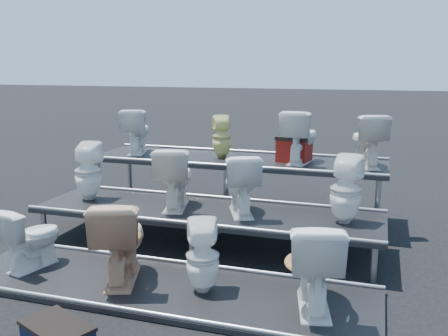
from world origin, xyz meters
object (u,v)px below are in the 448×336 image
(red_crate, at_px, (294,151))
(toilet_3, at_px, (314,263))
(toilet_7, at_px, (346,190))
(toilet_2, at_px, (203,256))
(toilet_1, at_px, (120,239))
(toilet_11, at_px, (367,140))
(toilet_0, at_px, (31,237))
(toilet_9, at_px, (222,137))
(toilet_6, at_px, (241,184))
(toilet_4, at_px, (88,171))
(toilet_10, at_px, (301,136))
(toilet_5, at_px, (175,177))
(toilet_8, at_px, (136,131))

(red_crate, bearing_deg, toilet_3, -66.61)
(toilet_7, bearing_deg, toilet_2, 55.84)
(toilet_1, xyz_separation_m, toilet_11, (2.24, 2.60, 0.72))
(toilet_0, distance_m, toilet_9, 3.00)
(toilet_1, distance_m, toilet_3, 1.92)
(toilet_0, xyz_separation_m, toilet_6, (1.94, 1.30, 0.43))
(toilet_1, relative_size, toilet_9, 1.39)
(toilet_4, height_order, toilet_10, toilet_10)
(toilet_9, distance_m, toilet_10, 1.14)
(toilet_6, height_order, toilet_9, toilet_9)
(toilet_4, bearing_deg, toilet_5, 168.54)
(toilet_6, bearing_deg, toilet_1, 32.67)
(toilet_2, distance_m, toilet_3, 1.05)
(toilet_6, height_order, toilet_8, toilet_8)
(toilet_3, relative_size, toilet_7, 1.09)
(toilet_2, bearing_deg, toilet_10, -121.36)
(toilet_1, bearing_deg, toilet_8, -85.30)
(toilet_4, relative_size, red_crate, 1.76)
(toilet_4, relative_size, toilet_7, 0.99)
(toilet_3, relative_size, red_crate, 1.94)
(toilet_0, xyz_separation_m, toilet_11, (3.30, 2.60, 0.82))
(toilet_0, bearing_deg, toilet_10, -119.25)
(toilet_7, height_order, toilet_10, toilet_10)
(toilet_5, height_order, toilet_11, toilet_11)
(toilet_2, height_order, toilet_8, toilet_8)
(toilet_8, bearing_deg, toilet_2, 111.94)
(toilet_4, xyz_separation_m, toilet_6, (2.05, 0.00, -0.01))
(toilet_7, distance_m, toilet_11, 1.36)
(toilet_1, relative_size, toilet_5, 1.12)
(toilet_7, height_order, toilet_8, toilet_8)
(toilet_0, distance_m, toilet_6, 2.37)
(toilet_3, bearing_deg, toilet_4, -35.15)
(toilet_2, height_order, toilet_3, toilet_3)
(toilet_0, distance_m, toilet_2, 1.94)
(toilet_3, xyz_separation_m, toilet_5, (-1.88, 1.30, 0.37))
(toilet_1, height_order, toilet_8, toilet_8)
(toilet_3, xyz_separation_m, toilet_4, (-3.09, 1.30, 0.36))
(toilet_0, bearing_deg, toilet_5, -116.55)
(toilet_7, distance_m, toilet_8, 3.49)
(toilet_2, xyz_separation_m, toilet_9, (-0.65, 2.60, 0.75))
(toilet_7, bearing_deg, red_crate, -50.30)
(red_crate, bearing_deg, toilet_9, -167.97)
(toilet_0, relative_size, toilet_2, 0.95)
(toilet_4, relative_size, toilet_10, 1.04)
(toilet_9, bearing_deg, toilet_8, -22.33)
(toilet_10, bearing_deg, toilet_3, 110.41)
(toilet_4, relative_size, toilet_5, 0.98)
(toilet_0, xyz_separation_m, red_crate, (2.33, 2.64, 0.62))
(toilet_6, relative_size, toilet_9, 1.18)
(toilet_7, relative_size, toilet_11, 1.08)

